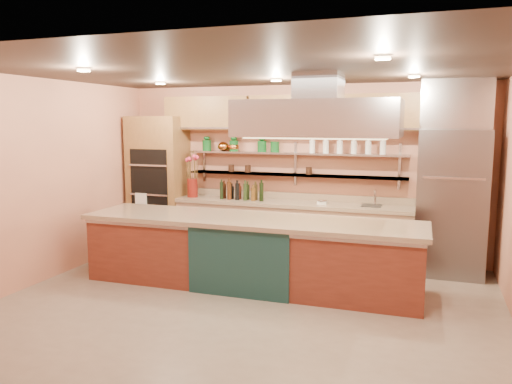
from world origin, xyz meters
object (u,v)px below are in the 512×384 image
at_px(kitchen_scale, 322,202).
at_px(green_canister, 275,147).
at_px(refrigerator, 451,203).
at_px(copper_kettle, 223,146).
at_px(island, 250,252).
at_px(flower_vase, 193,188).

distance_m(kitchen_scale, green_canister, 1.21).
xyz_separation_m(refrigerator, kitchen_scale, (-1.88, 0.01, -0.08)).
bearing_deg(refrigerator, copper_kettle, 176.39).
height_order(island, green_canister, green_canister).
distance_m(flower_vase, copper_kettle, 0.88).
relative_size(island, green_canister, 26.41).
bearing_deg(copper_kettle, green_canister, 0.00).
relative_size(flower_vase, kitchen_scale, 2.23).
distance_m(refrigerator, island, 2.99).
bearing_deg(kitchen_scale, green_canister, -171.53).
xyz_separation_m(refrigerator, flower_vase, (-4.13, 0.01, 0.04)).
relative_size(flower_vase, green_canister, 1.88).
height_order(island, kitchen_scale, kitchen_scale).
bearing_deg(flower_vase, refrigerator, -0.14).
xyz_separation_m(flower_vase, green_canister, (1.40, 0.22, 0.71)).
height_order(flower_vase, kitchen_scale, flower_vase).
bearing_deg(copper_kettle, island, -56.96).
bearing_deg(kitchen_scale, flower_vase, -156.98).
bearing_deg(refrigerator, kitchen_scale, 179.69).
xyz_separation_m(flower_vase, kitchen_scale, (2.25, 0.00, -0.12)).
relative_size(kitchen_scale, green_canister, 0.84).
bearing_deg(refrigerator, green_canister, 175.18).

